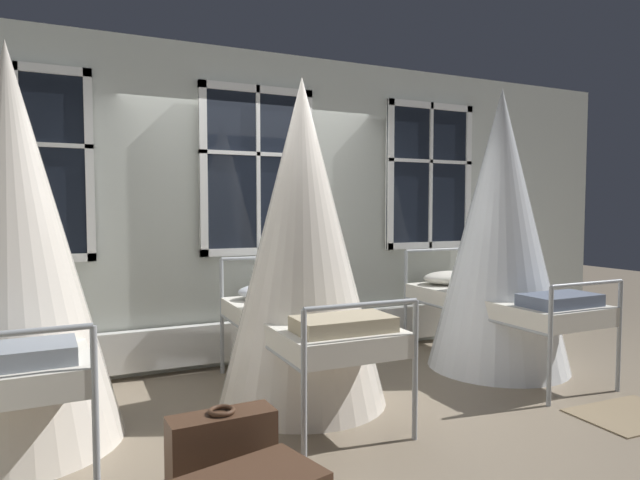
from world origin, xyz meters
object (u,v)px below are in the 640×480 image
at_px(cot_first, 12,253).
at_px(cot_third, 499,234).
at_px(cot_second, 302,247).
at_px(suitcase_dark, 222,454).

xyz_separation_m(cot_first, cot_third, (4.02, 0.01, 0.03)).
xyz_separation_m(cot_second, suitcase_dark, (-0.95, -1.12, -0.99)).
bearing_deg(cot_first, cot_second, -93.09).
xyz_separation_m(cot_first, cot_second, (1.97, -0.05, -0.02)).
xyz_separation_m(cot_first, suitcase_dark, (1.02, -1.18, -1.01)).
bearing_deg(cot_second, suitcase_dark, 140.71).
relative_size(cot_first, cot_third, 0.97).
height_order(cot_first, cot_second, cot_first).
xyz_separation_m(cot_third, suitcase_dark, (-3.00, -1.18, -1.05)).
distance_m(cot_first, cot_second, 1.97).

